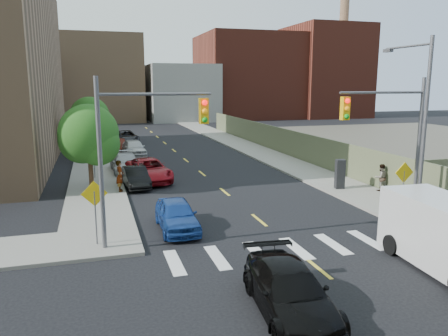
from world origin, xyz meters
TOP-DOWN VIEW (x-y plane):
  - ground at (0.00, 0.00)m, footprint 160.00×160.00m
  - sidewalk_nw at (-7.75, 41.50)m, footprint 3.50×73.00m
  - sidewalk_ne at (7.75, 41.50)m, footprint 3.50×73.00m
  - fence_north at (9.60, 28.00)m, footprint 0.12×44.00m
  - gravel_lot at (28.00, 30.00)m, footprint 36.00×42.00m
  - bg_bldg_west at (-22.00, 70.00)m, footprint 14.00×18.00m
  - bg_bldg_midwest at (-6.00, 72.00)m, footprint 14.00×16.00m
  - bg_bldg_center at (8.00, 70.00)m, footprint 12.00×16.00m
  - bg_bldg_east at (22.00, 72.00)m, footprint 18.00×18.00m
  - bg_bldg_fareast at (38.00, 70.00)m, footprint 14.00×16.00m
  - smokestack at (42.00, 70.00)m, footprint 1.80×1.80m
  - signal_nw at (-5.98, 6.00)m, footprint 4.59×0.30m
  - signal_ne at (5.98, 6.00)m, footprint 4.59×0.30m
  - streetlight_ne at (8.20, 6.90)m, footprint 0.25×3.70m
  - warn_sign_nw at (-7.80, 6.50)m, footprint 1.06×0.06m
  - warn_sign_ne at (7.20, 6.50)m, footprint 1.06×0.06m
  - warn_sign_midwest at (-7.80, 20.00)m, footprint 1.06×0.06m
  - tree_west_near at (-8.00, 16.05)m, footprint 3.66×3.64m
  - tree_west_far at (-8.00, 31.05)m, footprint 3.66×3.64m
  - parked_car_blue at (-4.20, 7.76)m, footprint 1.74×4.23m
  - parked_car_black at (-5.23, 16.93)m, footprint 1.69×4.14m
  - parked_car_red at (-4.20, 18.54)m, footprint 3.09×5.81m
  - parked_car_silver at (-5.50, 21.87)m, footprint 2.32×5.20m
  - parked_car_white at (-4.20, 29.58)m, footprint 2.20×4.73m
  - parked_car_maroon at (-5.50, 32.71)m, footprint 1.46×3.93m
  - parked_car_grey at (-4.20, 39.11)m, footprint 2.81×5.31m
  - black_sedan at (-2.40, -0.66)m, footprint 2.46×5.08m
  - cargo_van at (4.40, 0.61)m, footprint 2.69×5.82m
  - mailbox at (9.19, 7.06)m, footprint 0.65×0.58m
  - payphone at (7.10, 12.27)m, footprint 0.62×0.54m
  - pedestrian_west at (-6.30, 15.47)m, footprint 0.51×0.74m
  - pedestrian_east at (9.20, 11.00)m, footprint 0.83×0.65m

SIDE VIEW (x-z plane):
  - ground at x=0.00m, z-range 0.00..0.00m
  - gravel_lot at x=28.00m, z-range 0.00..0.06m
  - sidewalk_nw at x=-7.75m, z-range 0.00..0.15m
  - sidewalk_ne at x=7.75m, z-range 0.00..0.15m
  - parked_car_maroon at x=-5.50m, z-range 0.00..1.28m
  - parked_car_black at x=-5.23m, z-range 0.00..1.34m
  - parked_car_grey at x=-4.20m, z-range 0.00..1.42m
  - black_sedan at x=-2.40m, z-range 0.00..1.42m
  - parked_car_blue at x=-4.20m, z-range 0.00..1.44m
  - parked_car_silver at x=-5.50m, z-range 0.00..1.48m
  - parked_car_red at x=-4.20m, z-range 0.00..1.55m
  - mailbox at x=9.19m, z-range 0.13..1.43m
  - parked_car_white at x=-4.20m, z-range 0.00..1.57m
  - pedestrian_east at x=9.20m, z-range 0.15..1.82m
  - payphone at x=7.10m, z-range 0.15..2.00m
  - pedestrian_west at x=-6.30m, z-range 0.15..2.10m
  - fence_north at x=9.60m, z-range 0.00..2.50m
  - cargo_van at x=4.40m, z-range 0.07..2.67m
  - warn_sign_nw at x=-7.80m, z-range 0.58..3.41m
  - warn_sign_ne at x=7.20m, z-range 0.58..3.41m
  - warn_sign_midwest at x=-7.80m, z-range 0.58..3.41m
  - tree_west_near at x=-8.00m, z-range 0.72..6.24m
  - tree_west_far at x=-8.00m, z-range 0.72..6.24m
  - signal_nw at x=-5.98m, z-range 1.03..8.03m
  - signal_ne at x=5.98m, z-range 1.03..8.03m
  - bg_bldg_center at x=8.00m, z-range 0.00..10.00m
  - streetlight_ne at x=8.20m, z-range 0.72..9.72m
  - bg_bldg_west at x=-22.00m, z-range 0.00..12.00m
  - bg_bldg_midwest at x=-6.00m, z-range 0.00..15.00m
  - bg_bldg_east at x=22.00m, z-range 0.00..16.00m
  - bg_bldg_fareast at x=38.00m, z-range 0.00..18.00m
  - smokestack at x=42.00m, z-range 0.00..28.00m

